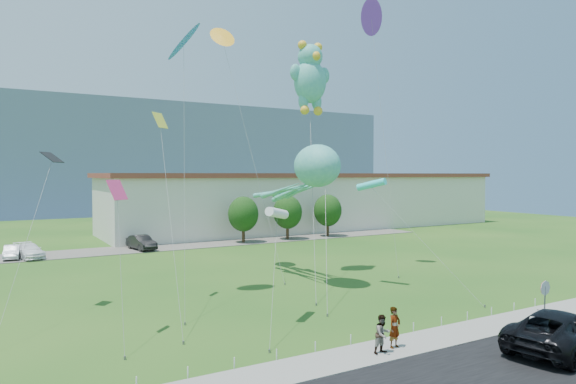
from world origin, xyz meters
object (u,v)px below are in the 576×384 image
at_px(pedestrian_left, 395,327).
at_px(pedestrian_right, 383,334).
at_px(parked_car_black, 141,242).
at_px(parked_car_white, 29,251).
at_px(teddy_bear_kite, 310,76).
at_px(octopus_kite, 308,175).
at_px(parked_car_silver, 12,252).
at_px(warehouse, 312,200).
at_px(suv, 560,330).
at_px(stop_sign, 545,292).

bearing_deg(pedestrian_left, pedestrian_right, -172.67).
height_order(pedestrian_right, parked_car_black, pedestrian_right).
bearing_deg(parked_car_white, teddy_bear_kite, -58.17).
bearing_deg(pedestrian_left, teddy_bear_kite, 59.84).
bearing_deg(octopus_kite, parked_car_silver, 128.23).
xyz_separation_m(pedestrian_right, parked_car_silver, (-13.33, 37.63, -0.27)).
height_order(parked_car_black, teddy_bear_kite, teddy_bear_kite).
height_order(pedestrian_right, teddy_bear_kite, teddy_bear_kite).
xyz_separation_m(warehouse, parked_car_black, (-27.84, -9.81, -3.30)).
distance_m(pedestrian_left, teddy_bear_kite, 23.65).
xyz_separation_m(suv, pedestrian_left, (-6.36, 3.97, 0.07)).
bearing_deg(octopus_kite, pedestrian_right, -109.79).
xyz_separation_m(pedestrian_left, parked_car_white, (-12.88, 36.92, -0.30)).
bearing_deg(pedestrian_right, pedestrian_left, 13.35).
xyz_separation_m(warehouse, parked_car_white, (-38.52, -9.90, -3.38)).
xyz_separation_m(suv, parked_car_silver, (-20.67, 41.30, -0.28)).
height_order(warehouse, stop_sign, warehouse).
relative_size(pedestrian_right, parked_car_silver, 0.45).
relative_size(pedestrian_left, teddy_bear_kite, 0.10).
distance_m(stop_sign, pedestrian_left, 9.28).
distance_m(suv, parked_car_white, 45.19).
height_order(suv, pedestrian_right, suv).
bearing_deg(warehouse, parked_car_silver, -166.64).
relative_size(stop_sign, pedestrian_right, 1.45).
distance_m(suv, teddy_bear_kite, 25.95).
height_order(parked_car_white, octopus_kite, octopus_kite).
relative_size(parked_car_black, octopus_kite, 0.35).
bearing_deg(octopus_kite, pedestrian_left, -106.56).
bearing_deg(pedestrian_left, warehouse, 51.50).
xyz_separation_m(warehouse, suv, (-19.28, -50.79, -3.15)).
bearing_deg(parked_car_silver, warehouse, 19.49).
distance_m(stop_sign, parked_car_silver, 45.28).
bearing_deg(pedestrian_right, parked_car_white, 103.97).
distance_m(warehouse, suv, 54.42).
xyz_separation_m(parked_car_white, octopus_kite, (17.02, -23.01, 7.25)).
distance_m(pedestrian_left, parked_car_white, 39.10).
height_order(suv, parked_car_black, suv).
xyz_separation_m(suv, octopus_kite, (-2.22, 17.88, 7.01)).
height_order(warehouse, parked_car_black, warehouse).
height_order(pedestrian_left, pedestrian_right, pedestrian_left).
xyz_separation_m(warehouse, parked_car_silver, (-39.95, -9.49, -3.43)).
height_order(warehouse, octopus_kite, octopus_kite).
height_order(pedestrian_right, parked_car_white, pedestrian_right).
xyz_separation_m(stop_sign, teddy_bear_kite, (-2.74, 18.62, 14.06)).
relative_size(pedestrian_left, parked_car_black, 0.40).
relative_size(pedestrian_right, teddy_bear_kite, 0.09).
distance_m(warehouse, teddy_bear_kite, 37.21).
xyz_separation_m(parked_car_black, octopus_kite, (6.34, -23.10, 7.16)).
relative_size(parked_car_white, parked_car_black, 1.01).
relative_size(warehouse, parked_car_white, 13.00).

